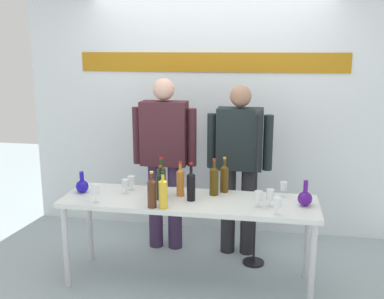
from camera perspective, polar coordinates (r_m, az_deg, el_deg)
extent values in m
plane|color=#98A9AE|center=(4.08, -0.39, -16.34)|extent=(10.00, 10.00, 0.00)
cube|color=white|center=(4.86, 2.37, 7.05)|extent=(4.02, 0.10, 3.00)
cube|color=#B37515|center=(4.78, 2.31, 10.93)|extent=(2.82, 0.01, 0.20)
cube|color=silver|center=(3.78, -0.40, -6.57)|extent=(2.12, 0.60, 0.04)
cylinder|color=silver|center=(4.00, -15.62, -11.77)|extent=(0.05, 0.05, 0.72)
cylinder|color=silver|center=(3.66, 14.93, -14.15)|extent=(0.05, 0.05, 0.72)
cylinder|color=silver|center=(4.41, -12.81, -9.20)|extent=(0.05, 0.05, 0.72)
cylinder|color=silver|center=(4.11, 14.38, -11.01)|extent=(0.05, 0.05, 0.72)
sphere|color=#1E14B5|center=(4.03, -13.69, -4.55)|extent=(0.11, 0.11, 0.11)
cylinder|color=#1E14B5|center=(4.01, -13.76, -3.34)|extent=(0.04, 0.04, 0.09)
sphere|color=#4B1486|center=(3.72, 14.07, -6.04)|extent=(0.12, 0.12, 0.12)
cylinder|color=#4B1486|center=(3.69, 14.15, -4.58)|extent=(0.04, 0.04, 0.10)
cylinder|color=#352441|center=(4.59, -4.61, -7.05)|extent=(0.14, 0.14, 0.87)
cylinder|color=#352441|center=(4.54, -2.17, -7.22)|extent=(0.14, 0.14, 0.87)
cube|color=#47222B|center=(4.36, -3.52, 2.05)|extent=(0.44, 0.22, 0.62)
cylinder|color=#47222B|center=(4.44, -6.91, 1.76)|extent=(0.09, 0.09, 0.56)
cylinder|color=#47222B|center=(4.32, -0.02, 1.53)|extent=(0.09, 0.09, 0.56)
sphere|color=#DFAD95|center=(4.31, -3.60, 7.60)|extent=(0.21, 0.21, 0.21)
cylinder|color=black|center=(4.47, 4.58, -7.66)|extent=(0.14, 0.14, 0.86)
cylinder|color=black|center=(4.45, 7.06, -7.78)|extent=(0.14, 0.14, 0.86)
cube|color=#1C2628|center=(4.26, 6.04, 1.35)|extent=(0.43, 0.22, 0.58)
cylinder|color=#1C2628|center=(4.29, 2.52, 1.11)|extent=(0.09, 0.09, 0.52)
cylinder|color=#1C2628|center=(4.26, 9.57, 0.84)|extent=(0.09, 0.09, 0.52)
sphere|color=#9E7258|center=(4.20, 6.17, 6.69)|extent=(0.20, 0.20, 0.20)
cylinder|color=black|center=(3.74, -3.98, -4.82)|extent=(0.07, 0.07, 0.21)
cone|color=black|center=(3.71, -4.01, -3.12)|extent=(0.07, 0.07, 0.03)
cylinder|color=black|center=(3.70, -4.02, -2.78)|extent=(0.03, 0.03, 0.07)
cylinder|color=#B4251E|center=(3.69, -4.03, -2.14)|extent=(0.03, 0.03, 0.02)
cylinder|color=#1C3719|center=(3.85, -3.85, -4.12)|extent=(0.07, 0.07, 0.23)
cone|color=#1C3719|center=(3.81, -3.87, -2.28)|extent=(0.07, 0.07, 0.03)
cylinder|color=#1C3719|center=(3.80, -3.88, -1.85)|extent=(0.03, 0.03, 0.08)
cylinder|color=#AA181A|center=(3.79, -3.89, -1.11)|extent=(0.03, 0.03, 0.02)
cylinder|color=orange|center=(3.83, -1.48, -4.33)|extent=(0.07, 0.07, 0.21)
cone|color=orange|center=(3.79, -1.49, -2.62)|extent=(0.07, 0.07, 0.03)
cylinder|color=orange|center=(3.79, -1.49, -2.27)|extent=(0.02, 0.02, 0.07)
cylinder|color=#B52216|center=(3.78, -1.50, -1.63)|extent=(0.03, 0.03, 0.02)
cylinder|color=black|center=(3.71, -0.12, -4.87)|extent=(0.07, 0.07, 0.22)
cone|color=black|center=(3.67, -0.12, -3.08)|extent=(0.07, 0.07, 0.03)
cylinder|color=black|center=(3.66, -0.12, -2.59)|extent=(0.02, 0.02, 0.09)
cylinder|color=#B21826|center=(3.65, -0.12, -1.80)|extent=(0.03, 0.03, 0.02)
cylinder|color=#4D2817|center=(3.57, -5.07, -5.69)|extent=(0.07, 0.07, 0.21)
cone|color=#4D2817|center=(3.53, -5.11, -3.88)|extent=(0.07, 0.07, 0.03)
cylinder|color=#4D2817|center=(3.53, -5.11, -3.56)|extent=(0.02, 0.02, 0.07)
cylinder|color=gold|center=(3.51, -5.13, -2.91)|extent=(0.03, 0.03, 0.02)
cylinder|color=#48360A|center=(3.85, 2.80, -4.16)|extent=(0.08, 0.08, 0.22)
cone|color=#48360A|center=(3.81, 2.82, -2.36)|extent=(0.08, 0.08, 0.03)
cylinder|color=#48360A|center=(3.81, 2.82, -1.99)|extent=(0.02, 0.02, 0.08)
cylinder|color=#A92625|center=(3.79, 2.83, -1.30)|extent=(0.03, 0.03, 0.02)
cylinder|color=#4F350C|center=(3.93, 4.10, -3.85)|extent=(0.07, 0.07, 0.22)
cone|color=#4F350C|center=(3.90, 4.13, -2.15)|extent=(0.07, 0.07, 0.03)
cylinder|color=#4F350C|center=(3.89, 4.14, -1.76)|extent=(0.02, 0.02, 0.08)
cylinder|color=gold|center=(3.88, 4.15, -1.08)|extent=(0.03, 0.03, 0.02)
cylinder|color=gold|center=(3.54, -3.67, -5.75)|extent=(0.07, 0.07, 0.22)
cone|color=gold|center=(3.50, -3.70, -3.88)|extent=(0.07, 0.07, 0.03)
cylinder|color=gold|center=(3.50, -3.70, -3.58)|extent=(0.02, 0.02, 0.06)
cylinder|color=black|center=(3.49, -3.71, -2.96)|extent=(0.03, 0.03, 0.02)
cylinder|color=white|center=(4.04, -7.62, -5.08)|extent=(0.05, 0.05, 0.00)
cylinder|color=white|center=(4.03, -7.63, -4.68)|extent=(0.01, 0.01, 0.06)
cylinder|color=white|center=(4.01, -7.66, -3.83)|extent=(0.07, 0.07, 0.07)
cylinder|color=white|center=(3.94, -8.36, -5.56)|extent=(0.06, 0.06, 0.00)
cylinder|color=white|center=(3.93, -8.38, -5.11)|extent=(0.01, 0.01, 0.06)
cylinder|color=white|center=(3.91, -8.41, -4.22)|extent=(0.06, 0.06, 0.07)
cylinder|color=white|center=(3.77, -12.03, -6.56)|extent=(0.05, 0.05, 0.00)
cylinder|color=white|center=(3.76, -12.05, -6.07)|extent=(0.01, 0.01, 0.07)
cylinder|color=white|center=(3.74, -12.11, -4.94)|extent=(0.07, 0.07, 0.09)
cylinder|color=white|center=(3.89, 11.42, -5.92)|extent=(0.06, 0.06, 0.00)
cylinder|color=white|center=(3.88, 11.44, -5.45)|extent=(0.01, 0.01, 0.06)
cylinder|color=white|center=(3.86, 11.48, -4.52)|extent=(0.06, 0.06, 0.07)
cylinder|color=white|center=(3.66, 9.79, -7.09)|extent=(0.06, 0.06, 0.00)
cylinder|color=white|center=(3.65, 9.81, -6.65)|extent=(0.01, 0.01, 0.06)
cylinder|color=white|center=(3.62, 9.85, -5.62)|extent=(0.06, 0.06, 0.08)
cylinder|color=white|center=(3.49, 10.66, -8.08)|extent=(0.06, 0.06, 0.00)
cylinder|color=white|center=(3.48, 10.68, -7.55)|extent=(0.01, 0.01, 0.07)
cylinder|color=white|center=(3.46, 10.72, -6.53)|extent=(0.06, 0.06, 0.07)
cylinder|color=white|center=(3.63, 8.34, -7.19)|extent=(0.06, 0.06, 0.00)
cylinder|color=white|center=(3.62, 8.36, -6.76)|extent=(0.01, 0.01, 0.06)
cylinder|color=white|center=(3.60, 8.39, -5.79)|extent=(0.07, 0.07, 0.07)
cylinder|color=black|center=(4.42, 7.75, -13.91)|extent=(0.20, 0.20, 0.02)
cylinder|color=black|center=(4.16, 8.04, -5.42)|extent=(0.02, 0.02, 1.40)
sphere|color=#232328|center=(3.99, 8.36, 4.56)|extent=(0.06, 0.06, 0.06)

